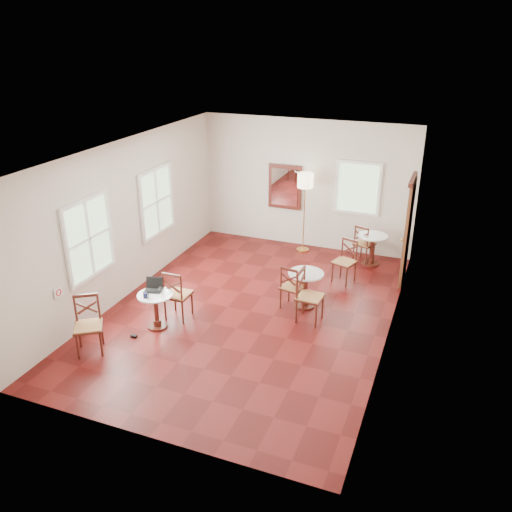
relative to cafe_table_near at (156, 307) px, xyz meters
The scene contains 17 objects.
ground 1.76m from the cafe_table_near, 39.78° to the left, with size 7.00×7.00×0.00m, color #58100F.
room_shell 2.38m from the cafe_table_near, 47.46° to the left, with size 5.02×7.02×3.01m.
cafe_table_near is the anchor object (origin of this frame).
cafe_table_mid 2.76m from the cafe_table_near, 36.85° to the left, with size 0.66×0.66×0.70m.
cafe_table_back 5.04m from the cafe_table_near, 53.06° to the left, with size 0.65×0.65×0.69m.
chair_near_a 0.47m from the cafe_table_near, 66.35° to the left, with size 0.43×0.43×0.94m.
chair_near_b 1.20m from the cafe_table_near, 121.14° to the right, with size 0.61×0.61×0.95m.
chair_mid_a 2.50m from the cafe_table_near, 37.50° to the left, with size 0.46×0.46×0.86m.
chair_mid_b 2.68m from the cafe_table_near, 26.25° to the left, with size 0.47×0.47×0.97m.
chair_back_a 5.01m from the cafe_table_near, 55.58° to the left, with size 0.52×0.52×0.86m.
chair_back_b 4.00m from the cafe_table_near, 48.36° to the left, with size 0.52×0.52×0.90m.
floor_lamp 4.62m from the cafe_table_near, 71.80° to the left, with size 0.36×0.36×1.86m.
laptop 0.35m from the cafe_table_near, 126.54° to the left, with size 0.34×0.31×0.21m.
mouse 0.31m from the cafe_table_near, 164.23° to the right, with size 0.11×0.07×0.04m, color black.
navy_mug 0.34m from the cafe_table_near, 115.12° to the right, with size 0.11×0.07×0.09m.
water_glass 0.32m from the cafe_table_near, 58.99° to the left, with size 0.06×0.06×0.10m, color white.
power_adapter 0.62m from the cafe_table_near, 114.30° to the right, with size 0.10×0.06×0.04m, color black.
Camera 1 is at (3.19, -7.90, 4.85)m, focal length 36.87 mm.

